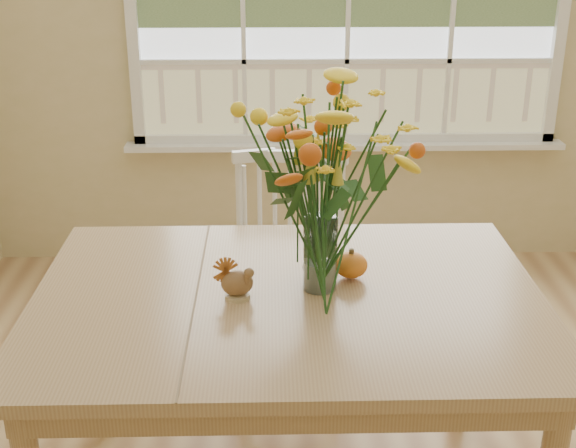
{
  "coord_description": "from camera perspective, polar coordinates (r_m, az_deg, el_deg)",
  "views": [
    {
      "loc": [
        -0.41,
        -1.92,
        1.9
      ],
      "look_at": [
        -0.36,
        0.17,
        1.04
      ],
      "focal_mm": 48.0,
      "sensor_mm": 36.0,
      "label": 1
    }
  ],
  "objects": [
    {
      "name": "dining_table",
      "position": [
        2.37,
        0.01,
        -7.19
      ],
      "size": [
        1.54,
        1.1,
        0.82
      ],
      "rotation": [
        0.0,
        0.0,
        0.0
      ],
      "color": "tan",
      "rests_on": "floor"
    },
    {
      "name": "flower_vase",
      "position": [
        2.23,
        2.5,
        3.19
      ],
      "size": [
        0.48,
        0.48,
        0.58
      ],
      "color": "white",
      "rests_on": "dining_table"
    },
    {
      "name": "dark_gourd",
      "position": [
        2.41,
        1.98,
        -3.29
      ],
      "size": [
        0.13,
        0.08,
        0.07
      ],
      "color": "#38160F",
      "rests_on": "dining_table"
    },
    {
      "name": "windsor_chair",
      "position": [
        3.15,
        0.08,
        -3.09
      ],
      "size": [
        0.48,
        0.47,
        0.99
      ],
      "rotation": [
        0.0,
        0.0,
        -0.06
      ],
      "color": "white",
      "rests_on": "floor"
    },
    {
      "name": "pumpkin",
      "position": [
        2.42,
        4.69,
        -3.14
      ],
      "size": [
        0.1,
        0.1,
        0.08
      ],
      "primitive_type": "ellipsoid",
      "color": "orange",
      "rests_on": "dining_table"
    },
    {
      "name": "turkey_figurine",
      "position": [
        2.29,
        -3.78,
        -4.4
      ],
      "size": [
        0.11,
        0.08,
        0.12
      ],
      "rotation": [
        0.0,
        0.0,
        0.15
      ],
      "color": "#CCB78C",
      "rests_on": "dining_table"
    },
    {
      "name": "wall_back",
      "position": [
        4.22,
        4.41,
        14.7
      ],
      "size": [
        4.0,
        0.02,
        2.7
      ],
      "primitive_type": "cube",
      "color": "#CCBB82",
      "rests_on": "floor"
    }
  ]
}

